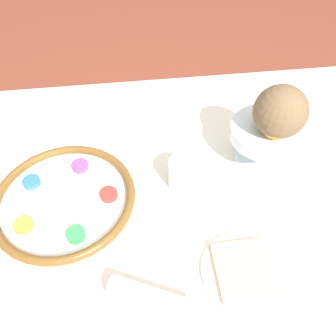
{
  "coord_description": "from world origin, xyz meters",
  "views": [
    {
      "loc": [
        -0.05,
        -0.35,
        1.36
      ],
      "look_at": [
        0.01,
        0.14,
        0.77
      ],
      "focal_mm": 35.0,
      "sensor_mm": 36.0,
      "label": 1
    }
  ],
  "objects_px": {
    "fruit_stand": "(265,136)",
    "napkin_roll": "(149,297)",
    "cup_near": "(185,174)",
    "bread_plate": "(246,271)",
    "orange_fruit": "(278,122)",
    "coconut": "(280,112)",
    "seder_plate": "(65,199)"
  },
  "relations": [
    {
      "from": "fruit_stand",
      "to": "napkin_roll",
      "type": "relative_size",
      "value": 1.12
    },
    {
      "from": "napkin_roll",
      "to": "cup_near",
      "type": "height_order",
      "value": "cup_near"
    },
    {
      "from": "bread_plate",
      "to": "fruit_stand",
      "type": "bearing_deg",
      "value": 67.87
    },
    {
      "from": "orange_fruit",
      "to": "cup_near",
      "type": "distance_m",
      "value": 0.24
    },
    {
      "from": "fruit_stand",
      "to": "coconut",
      "type": "bearing_deg",
      "value": -58.24
    },
    {
      "from": "seder_plate",
      "to": "napkin_roll",
      "type": "height_order",
      "value": "napkin_roll"
    },
    {
      "from": "coconut",
      "to": "cup_near",
      "type": "distance_m",
      "value": 0.25
    },
    {
      "from": "napkin_roll",
      "to": "bread_plate",
      "type": "bearing_deg",
      "value": 9.23
    },
    {
      "from": "fruit_stand",
      "to": "napkin_roll",
      "type": "xyz_separation_m",
      "value": [
        -0.31,
        -0.33,
        -0.05
      ]
    },
    {
      "from": "seder_plate",
      "to": "cup_near",
      "type": "bearing_deg",
      "value": 4.41
    },
    {
      "from": "bread_plate",
      "to": "cup_near",
      "type": "height_order",
      "value": "cup_near"
    },
    {
      "from": "napkin_roll",
      "to": "cup_near",
      "type": "relative_size",
      "value": 1.99
    },
    {
      "from": "cup_near",
      "to": "napkin_roll",
      "type": "bearing_deg",
      "value": -112.21
    },
    {
      "from": "coconut",
      "to": "cup_near",
      "type": "bearing_deg",
      "value": -167.15
    },
    {
      "from": "seder_plate",
      "to": "bread_plate",
      "type": "distance_m",
      "value": 0.42
    },
    {
      "from": "seder_plate",
      "to": "coconut",
      "type": "xyz_separation_m",
      "value": [
        0.49,
        0.07,
        0.15
      ]
    },
    {
      "from": "cup_near",
      "to": "seder_plate",
      "type": "bearing_deg",
      "value": -175.59
    },
    {
      "from": "bread_plate",
      "to": "orange_fruit",
      "type": "bearing_deg",
      "value": 65.24
    },
    {
      "from": "orange_fruit",
      "to": "napkin_roll",
      "type": "bearing_deg",
      "value": -136.45
    },
    {
      "from": "seder_plate",
      "to": "cup_near",
      "type": "height_order",
      "value": "cup_near"
    },
    {
      "from": "seder_plate",
      "to": "cup_near",
      "type": "distance_m",
      "value": 0.28
    },
    {
      "from": "coconut",
      "to": "bread_plate",
      "type": "xyz_separation_m",
      "value": [
        -0.13,
        -0.28,
        -0.15
      ]
    },
    {
      "from": "seder_plate",
      "to": "orange_fruit",
      "type": "distance_m",
      "value": 0.51
    },
    {
      "from": "orange_fruit",
      "to": "napkin_roll",
      "type": "relative_size",
      "value": 0.5
    },
    {
      "from": "fruit_stand",
      "to": "cup_near",
      "type": "xyz_separation_m",
      "value": [
        -0.2,
        -0.06,
        -0.04
      ]
    },
    {
      "from": "coconut",
      "to": "orange_fruit",
      "type": "bearing_deg",
      "value": -113.15
    },
    {
      "from": "seder_plate",
      "to": "bread_plate",
      "type": "relative_size",
      "value": 1.84
    },
    {
      "from": "fruit_stand",
      "to": "bread_plate",
      "type": "distance_m",
      "value": 0.33
    },
    {
      "from": "seder_plate",
      "to": "coconut",
      "type": "bearing_deg",
      "value": 8.13
    },
    {
      "from": "orange_fruit",
      "to": "napkin_roll",
      "type": "xyz_separation_m",
      "value": [
        -0.32,
        -0.3,
        -0.12
      ]
    },
    {
      "from": "seder_plate",
      "to": "coconut",
      "type": "height_order",
      "value": "coconut"
    },
    {
      "from": "fruit_stand",
      "to": "coconut",
      "type": "height_order",
      "value": "coconut"
    }
  ]
}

